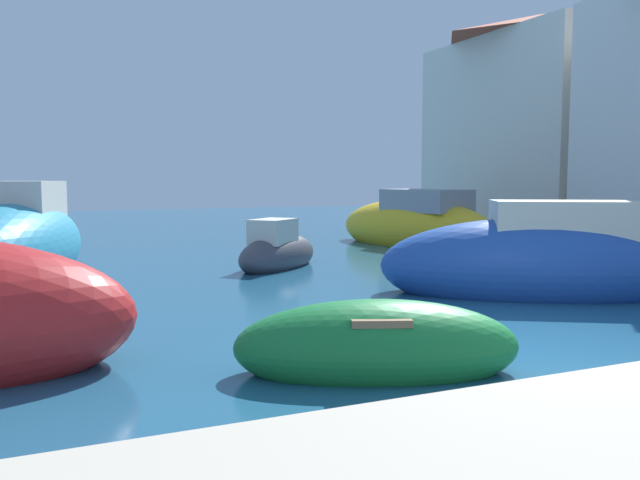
% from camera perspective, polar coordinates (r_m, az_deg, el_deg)
% --- Properties ---
extents(ground, '(80.00, 80.00, 0.00)m').
position_cam_1_polar(ground, '(8.40, 17.60, -9.56)').
color(ground, '#1E5170').
extents(moored_boat_0, '(3.10, 2.93, 1.41)m').
position_cam_1_polar(moored_boat_0, '(15.68, -3.74, -1.11)').
color(moored_boat_0, '#3F3F47').
rests_on(moored_boat_0, ground).
extents(moored_boat_2, '(3.97, 6.74, 2.54)m').
position_cam_1_polar(moored_boat_2, '(16.08, -24.90, -0.37)').
color(moored_boat_2, teal).
rests_on(moored_boat_2, ground).
extents(moored_boat_3, '(5.96, 4.64, 2.15)m').
position_cam_1_polar(moored_boat_3, '(12.59, 18.61, -1.96)').
color(moored_boat_3, '#1E479E').
rests_on(moored_boat_3, ground).
extents(moored_boat_4, '(3.54, 6.73, 2.23)m').
position_cam_1_polar(moored_boat_4, '(20.93, 8.34, 1.20)').
color(moored_boat_4, gold).
rests_on(moored_boat_4, ground).
extents(moored_boat_9, '(3.36, 2.23, 1.06)m').
position_cam_1_polar(moored_boat_9, '(7.25, 4.98, -9.31)').
color(moored_boat_9, '#197233').
rests_on(moored_boat_9, ground).
extents(waterfront_building_annex, '(5.93, 8.82, 8.05)m').
position_cam_1_polar(waterfront_building_annex, '(27.65, 18.65, 10.20)').
color(waterfront_building_annex, silver).
rests_on(waterfront_building_annex, quay_promenade).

